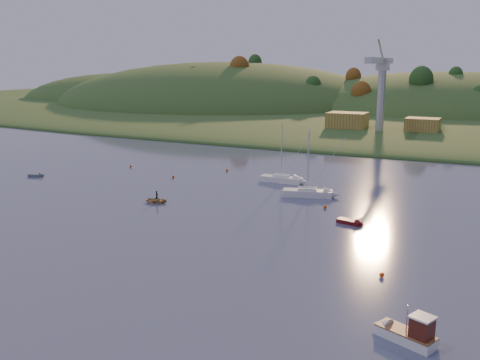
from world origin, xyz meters
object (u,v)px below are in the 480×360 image
at_px(fishing_boat, 402,331).
at_px(canoe, 157,200).
at_px(sailboat_far, 307,192).
at_px(red_tender, 354,223).
at_px(sailboat_near, 281,178).
at_px(grey_dinghy, 39,175).

bearing_deg(fishing_boat, canoe, -10.31).
height_order(sailboat_far, red_tender, sailboat_far).
bearing_deg(sailboat_near, grey_dinghy, -161.39).
relative_size(sailboat_far, red_tender, 2.68).
xyz_separation_m(canoe, red_tender, (30.51, 1.80, -0.08)).
relative_size(fishing_boat, sailboat_near, 0.54).
distance_m(sailboat_near, canoe, 25.06).
bearing_deg(canoe, red_tender, -97.30).
relative_size(sailboat_near, sailboat_far, 0.96).
height_order(sailboat_far, canoe, sailboat_far).
distance_m(sailboat_near, grey_dinghy, 46.25).
xyz_separation_m(red_tender, grey_dinghy, (-62.07, 4.52, -0.04)).
xyz_separation_m(fishing_boat, grey_dinghy, (-73.02, 33.05, -0.52)).
bearing_deg(red_tender, fishing_boat, -53.81).
bearing_deg(sailboat_far, fishing_boat, -77.26).
xyz_separation_m(sailboat_near, red_tender, (18.58, -20.24, -0.42)).
relative_size(fishing_boat, grey_dinghy, 1.69).
distance_m(fishing_boat, sailboat_near, 57.01).
bearing_deg(sailboat_near, canoe, -119.69).
relative_size(fishing_boat, red_tender, 1.38).
height_order(fishing_boat, sailboat_near, sailboat_near).
distance_m(fishing_boat, grey_dinghy, 80.15).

